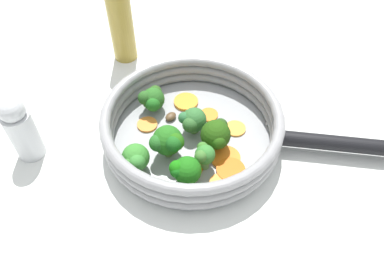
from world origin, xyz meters
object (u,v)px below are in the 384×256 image
carrot_slice_6 (225,158)px  broccoli_floret_1 (216,135)px  carrot_slice_5 (147,125)px  broccoli_floret_6 (168,141)px  carrot_slice_0 (235,128)px  broccoli_floret_2 (192,120)px  carrot_slice_7 (191,168)px  broccoli_floret_4 (135,159)px  carrot_slice_1 (186,102)px  salt_shaker (21,129)px  carrot_slice_4 (231,170)px  carrot_slice_3 (209,115)px  mushroom_piece_0 (171,117)px  broccoli_floret_3 (204,155)px  skillet (192,136)px  oil_bottle (119,13)px  broccoli_floret_5 (152,99)px  carrot_slice_2 (220,183)px  broccoli_floret_0 (185,170)px

carrot_slice_6 → broccoli_floret_1: broccoli_floret_1 is taller
carrot_slice_5 → broccoli_floret_6: bearing=-124.1°
carrot_slice_0 → broccoli_floret_2: (-0.04, 0.06, 0.03)m
carrot_slice_7 → carrot_slice_0: bearing=-17.6°
broccoli_floret_4 → broccoli_floret_1: bearing=-44.2°
carrot_slice_1 → broccoli_floret_1: size_ratio=0.80×
salt_shaker → carrot_slice_4: bearing=-73.2°
carrot_slice_3 → carrot_slice_7: bearing=-170.2°
carrot_slice_1 → mushroom_piece_0: bearing=171.4°
broccoli_floret_3 → broccoli_floret_4: bearing=119.3°
skillet → carrot_slice_1: bearing=33.4°
broccoli_floret_3 → mushroom_piece_0: broccoli_floret_3 is taller
broccoli_floret_2 → broccoli_floret_4: broccoli_floret_4 is taller
salt_shaker → carrot_slice_1: bearing=-42.6°
oil_bottle → carrot_slice_4: bearing=-121.8°
carrot_slice_3 → broccoli_floret_4: broccoli_floret_4 is taller
carrot_slice_0 → broccoli_floret_2: 0.08m
carrot_slice_1 → mushroom_piece_0: mushroom_piece_0 is taller
broccoli_floret_3 → broccoli_floret_5: 0.15m
mushroom_piece_0 → carrot_slice_5: bearing=136.4°
broccoli_floret_2 → broccoli_floret_5: broccoli_floret_2 is taller
carrot_slice_3 → broccoli_floret_5: 0.10m
broccoli_floret_1 → broccoli_floret_3: 0.04m
carrot_slice_2 → broccoli_floret_5: bearing=60.3°
broccoli_floret_3 → salt_shaker: size_ratio=0.39×
broccoli_floret_3 → oil_bottle: oil_bottle is taller
salt_shaker → carrot_slice_3: bearing=-51.0°
broccoli_floret_4 → carrot_slice_1: bearing=-1.3°
carrot_slice_5 → mushroom_piece_0: 0.04m
carrot_slice_3 → broccoli_floret_0: broccoli_floret_0 is taller
skillet → broccoli_floret_1: size_ratio=5.03×
carrot_slice_2 → broccoli_floret_2: bearing=47.1°
carrot_slice_2 → broccoli_floret_0: 0.06m
carrot_slice_6 → broccoli_floret_2: (0.03, 0.07, 0.03)m
mushroom_piece_0 → carrot_slice_4: bearing=-114.1°
oil_bottle → broccoli_floret_5: bearing=-132.6°
carrot_slice_5 → carrot_slice_6: 0.15m
oil_bottle → carrot_slice_0: bearing=-110.5°
skillet → carrot_slice_4: bearing=-116.9°
broccoli_floret_4 → broccoli_floret_6: 0.06m
carrot_slice_4 → oil_bottle: (0.19, 0.30, 0.09)m
carrot_slice_4 → broccoli_floret_2: size_ratio=0.94×
carrot_slice_6 → salt_shaker: (-0.11, 0.29, 0.04)m
carrot_slice_3 → broccoli_floret_4: size_ratio=0.64×
broccoli_floret_2 → salt_shaker: size_ratio=0.40×
broccoli_floret_5 → broccoli_floret_6: 0.11m
broccoli_floret_6 → salt_shaker: bearing=110.7°
broccoli_floret_0 → oil_bottle: (0.23, 0.25, 0.06)m
salt_shaker → carrot_slice_2: bearing=-77.8°
carrot_slice_4 → mushroom_piece_0: mushroom_piece_0 is taller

